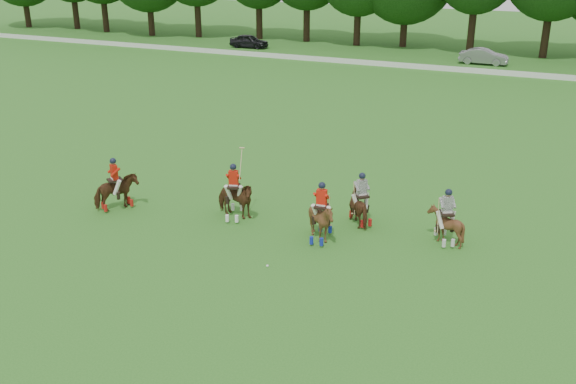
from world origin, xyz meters
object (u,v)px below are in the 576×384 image
at_px(car_mid, 484,56).
at_px(polo_ball, 267,266).
at_px(polo_red_c, 321,220).
at_px(polo_red_a, 116,191).
at_px(polo_stripe_b, 446,224).
at_px(car_left, 249,41).
at_px(polo_red_b, 234,199).
at_px(polo_stripe_a, 361,206).

bearing_deg(car_mid, polo_ball, 178.17).
bearing_deg(polo_red_c, car_mid, 89.22).
distance_m(polo_red_c, polo_ball, 2.93).
bearing_deg(polo_red_a, polo_stripe_b, 9.70).
relative_size(car_left, polo_ball, 43.75).
bearing_deg(polo_red_b, polo_red_c, -7.86).
distance_m(car_mid, polo_red_b, 38.71).
height_order(car_mid, polo_red_b, polo_red_b).
distance_m(polo_red_a, polo_stripe_a, 9.93).
height_order(car_mid, polo_ball, car_mid).
height_order(polo_red_b, polo_ball, polo_red_b).
bearing_deg(polo_ball, polo_red_b, 132.56).
height_order(polo_red_c, polo_stripe_b, polo_red_c).
distance_m(polo_red_c, polo_stripe_a, 2.20).
height_order(car_left, polo_stripe_b, polo_stripe_b).
xyz_separation_m(car_left, polo_red_b, (18.73, -38.46, 0.14)).
bearing_deg(polo_red_a, polo_stripe_a, 15.24).
height_order(polo_red_a, polo_red_c, polo_red_c).
height_order(car_left, polo_red_c, polo_red_c).
bearing_deg(polo_red_c, polo_red_b, 172.14).
relative_size(car_mid, polo_red_a, 1.89).
xyz_separation_m(car_mid, polo_red_c, (-0.53, -38.99, 0.13)).
bearing_deg(polo_ball, polo_red_a, 165.03).
xyz_separation_m(car_mid, polo_red_a, (-9.23, -39.59, 0.10)).
relative_size(car_mid, polo_stripe_b, 1.99).
xyz_separation_m(car_left, polo_stripe_a, (23.48, -36.98, 0.07)).
distance_m(polo_red_b, polo_stripe_a, 4.97).
bearing_deg(polo_stripe_a, polo_red_b, -162.68).
distance_m(car_left, polo_red_a, 41.96).
relative_size(polo_red_b, polo_red_c, 1.23).
relative_size(car_left, polo_stripe_b, 1.88).
bearing_deg(car_mid, polo_red_a, 167.03).
height_order(car_mid, polo_stripe_b, polo_stripe_b).
relative_size(polo_red_c, polo_ball, 25.32).
bearing_deg(polo_red_b, polo_stripe_a, 17.32).
bearing_deg(polo_stripe_a, polo_stripe_b, -6.92).
bearing_deg(polo_stripe_b, polo_red_a, -170.30).
bearing_deg(polo_red_b, polo_red_a, -166.84).
relative_size(polo_red_b, polo_ball, 31.19).
relative_size(car_mid, polo_red_c, 1.83).
xyz_separation_m(polo_red_a, polo_ball, (7.79, -2.08, -0.74)).
xyz_separation_m(car_left, polo_stripe_b, (26.80, -37.38, 0.06)).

